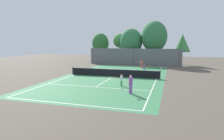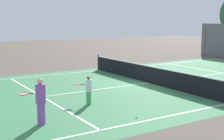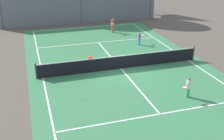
{
  "view_description": "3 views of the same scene",
  "coord_description": "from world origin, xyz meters",
  "px_view_note": "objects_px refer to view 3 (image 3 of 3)",
  "views": [
    {
      "loc": [
        7.15,
        -24.48,
        4.48
      ],
      "look_at": [
        0.61,
        -2.71,
        1.26
      ],
      "focal_mm": 31.9,
      "sensor_mm": 36.0,
      "label": 1
    },
    {
      "loc": [
        14.39,
        -11.5,
        3.64
      ],
      "look_at": [
        0.21,
        -2.64,
        1.0
      ],
      "focal_mm": 51.93,
      "sensor_mm": 36.0,
      "label": 2
    },
    {
      "loc": [
        -6.2,
        -17.91,
        8.06
      ],
      "look_at": [
        -1.44,
        -2.52,
        1.11
      ],
      "focal_mm": 45.82,
      "sensor_mm": 36.0,
      "label": 3
    }
  ],
  "objects_px": {
    "player_1": "(113,25)",
    "tennis_ball_0": "(85,99)",
    "ball_crate": "(90,59)",
    "tennis_ball_4": "(118,34)",
    "player_3": "(188,87)",
    "tennis_ball_3": "(101,64)",
    "tennis_ball_2": "(221,86)",
    "tennis_ball_1": "(146,58)",
    "player_0": "(140,38)",
    "tennis_ball_5": "(147,44)"
  },
  "relations": [
    {
      "from": "player_1",
      "to": "tennis_ball_0",
      "type": "height_order",
      "value": "player_1"
    },
    {
      "from": "ball_crate",
      "to": "tennis_ball_4",
      "type": "height_order",
      "value": "ball_crate"
    },
    {
      "from": "player_3",
      "to": "tennis_ball_0",
      "type": "distance_m",
      "value": 6.01
    },
    {
      "from": "player_1",
      "to": "tennis_ball_3",
      "type": "height_order",
      "value": "player_1"
    },
    {
      "from": "player_3",
      "to": "ball_crate",
      "type": "height_order",
      "value": "player_3"
    },
    {
      "from": "player_3",
      "to": "tennis_ball_2",
      "type": "bearing_deg",
      "value": 11.64
    },
    {
      "from": "ball_crate",
      "to": "tennis_ball_1",
      "type": "height_order",
      "value": "ball_crate"
    },
    {
      "from": "player_0",
      "to": "tennis_ball_3",
      "type": "xyz_separation_m",
      "value": [
        -4.52,
        -3.48,
        -0.56
      ]
    },
    {
      "from": "player_0",
      "to": "tennis_ball_0",
      "type": "relative_size",
      "value": 17.0
    },
    {
      "from": "player_1",
      "to": "tennis_ball_5",
      "type": "height_order",
      "value": "player_1"
    },
    {
      "from": "tennis_ball_3",
      "to": "tennis_ball_4",
      "type": "xyz_separation_m",
      "value": [
        3.7,
        7.08,
        0.0
      ]
    },
    {
      "from": "tennis_ball_1",
      "to": "ball_crate",
      "type": "bearing_deg",
      "value": 171.45
    },
    {
      "from": "player_0",
      "to": "ball_crate",
      "type": "height_order",
      "value": "player_0"
    },
    {
      "from": "player_1",
      "to": "tennis_ball_4",
      "type": "bearing_deg",
      "value": -75.36
    },
    {
      "from": "player_0",
      "to": "tennis_ball_4",
      "type": "relative_size",
      "value": 17.0
    },
    {
      "from": "tennis_ball_1",
      "to": "tennis_ball_3",
      "type": "height_order",
      "value": "same"
    },
    {
      "from": "player_3",
      "to": "tennis_ball_4",
      "type": "height_order",
      "value": "player_3"
    },
    {
      "from": "player_3",
      "to": "tennis_ball_3",
      "type": "distance_m",
      "value": 7.32
    },
    {
      "from": "player_3",
      "to": "tennis_ball_3",
      "type": "height_order",
      "value": "player_3"
    },
    {
      "from": "tennis_ball_2",
      "to": "tennis_ball_4",
      "type": "xyz_separation_m",
      "value": [
        -2.53,
        12.92,
        0.0
      ]
    },
    {
      "from": "tennis_ball_2",
      "to": "tennis_ball_3",
      "type": "distance_m",
      "value": 8.54
    },
    {
      "from": "player_1",
      "to": "tennis_ball_5",
      "type": "distance_m",
      "value": 5.15
    },
    {
      "from": "ball_crate",
      "to": "tennis_ball_0",
      "type": "relative_size",
      "value": 6.45
    },
    {
      "from": "player_1",
      "to": "ball_crate",
      "type": "xyz_separation_m",
      "value": [
        -4.07,
        -7.31,
        -0.58
      ]
    },
    {
      "from": "ball_crate",
      "to": "tennis_ball_2",
      "type": "distance_m",
      "value": 9.53
    },
    {
      "from": "player_1",
      "to": "ball_crate",
      "type": "relative_size",
      "value": 3.44
    },
    {
      "from": "tennis_ball_4",
      "to": "tennis_ball_1",
      "type": "bearing_deg",
      "value": -89.92
    },
    {
      "from": "player_0",
      "to": "tennis_ball_3",
      "type": "bearing_deg",
      "value": -142.37
    },
    {
      "from": "tennis_ball_4",
      "to": "tennis_ball_0",
      "type": "bearing_deg",
      "value": -116.62
    },
    {
      "from": "tennis_ball_4",
      "to": "player_1",
      "type": "bearing_deg",
      "value": 104.64
    },
    {
      "from": "tennis_ball_0",
      "to": "tennis_ball_4",
      "type": "distance_m",
      "value": 13.38
    },
    {
      "from": "player_3",
      "to": "player_0",
      "type": "bearing_deg",
      "value": 84.03
    },
    {
      "from": "tennis_ball_0",
      "to": "tennis_ball_1",
      "type": "xyz_separation_m",
      "value": [
        6.0,
        5.0,
        0.0
      ]
    },
    {
      "from": "player_1",
      "to": "tennis_ball_3",
      "type": "distance_m",
      "value": 8.81
    },
    {
      "from": "player_0",
      "to": "tennis_ball_1",
      "type": "relative_size",
      "value": 17.0
    },
    {
      "from": "player_3",
      "to": "tennis_ball_0",
      "type": "bearing_deg",
      "value": 165.18
    },
    {
      "from": "tennis_ball_0",
      "to": "tennis_ball_4",
      "type": "xyz_separation_m",
      "value": [
        5.99,
        11.96,
        0.0
      ]
    },
    {
      "from": "tennis_ball_3",
      "to": "tennis_ball_5",
      "type": "distance_m",
      "value": 6.15
    },
    {
      "from": "tennis_ball_0",
      "to": "tennis_ball_3",
      "type": "xyz_separation_m",
      "value": [
        2.29,
        4.88,
        0.0
      ]
    },
    {
      "from": "player_0",
      "to": "tennis_ball_0",
      "type": "bearing_deg",
      "value": -129.15
    },
    {
      "from": "player_1",
      "to": "tennis_ball_2",
      "type": "distance_m",
      "value": 14.22
    },
    {
      "from": "player_3",
      "to": "tennis_ball_0",
      "type": "height_order",
      "value": "player_3"
    },
    {
      "from": "tennis_ball_1",
      "to": "tennis_ball_3",
      "type": "xyz_separation_m",
      "value": [
        -3.71,
        -0.11,
        0.0
      ]
    },
    {
      "from": "ball_crate",
      "to": "tennis_ball_5",
      "type": "bearing_deg",
      "value": 23.39
    },
    {
      "from": "tennis_ball_0",
      "to": "ball_crate",
      "type": "bearing_deg",
      "value": 73.61
    },
    {
      "from": "player_0",
      "to": "tennis_ball_3",
      "type": "distance_m",
      "value": 5.73
    },
    {
      "from": "player_3",
      "to": "ball_crate",
      "type": "bearing_deg",
      "value": 119.82
    },
    {
      "from": "ball_crate",
      "to": "tennis_ball_3",
      "type": "xyz_separation_m",
      "value": [
        0.63,
        -0.77,
        -0.15
      ]
    },
    {
      "from": "tennis_ball_1",
      "to": "tennis_ball_5",
      "type": "distance_m",
      "value": 3.5
    },
    {
      "from": "player_0",
      "to": "ball_crate",
      "type": "distance_m",
      "value": 5.84
    }
  ]
}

